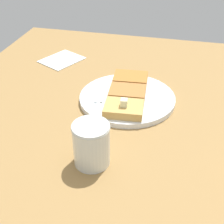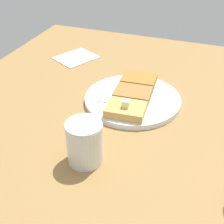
{
  "view_description": "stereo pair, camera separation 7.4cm",
  "coord_description": "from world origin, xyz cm",
  "px_view_note": "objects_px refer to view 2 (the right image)",
  "views": [
    {
      "loc": [
        -69.21,
        -11.71,
        48.53
      ],
      "look_at": [
        -9.57,
        2.48,
        6.49
      ],
      "focal_mm": 50.0,
      "sensor_mm": 36.0,
      "label": 1
    },
    {
      "loc": [
        -67.06,
        -18.82,
        48.53
      ],
      "look_at": [
        -9.57,
        2.48,
        6.49
      ],
      "focal_mm": 50.0,
      "sensor_mm": 36.0,
      "label": 2
    }
  ],
  "objects_px": {
    "napkin": "(76,58)",
    "plate": "(133,99)",
    "fork": "(102,104)",
    "syrup_jar": "(85,144)"
  },
  "relations": [
    {
      "from": "plate",
      "to": "napkin",
      "type": "relative_size",
      "value": 1.99
    },
    {
      "from": "plate",
      "to": "syrup_jar",
      "type": "bearing_deg",
      "value": 174.33
    },
    {
      "from": "fork",
      "to": "napkin",
      "type": "height_order",
      "value": "fork"
    },
    {
      "from": "plate",
      "to": "syrup_jar",
      "type": "xyz_separation_m",
      "value": [
        -0.26,
        0.03,
        0.04
      ]
    },
    {
      "from": "syrup_jar",
      "to": "plate",
      "type": "bearing_deg",
      "value": -5.67
    },
    {
      "from": "napkin",
      "to": "plate",
      "type": "bearing_deg",
      "value": -127.04
    },
    {
      "from": "napkin",
      "to": "fork",
      "type": "bearing_deg",
      "value": -142.5
    },
    {
      "from": "napkin",
      "to": "syrup_jar",
      "type": "bearing_deg",
      "value": -151.96
    },
    {
      "from": "fork",
      "to": "syrup_jar",
      "type": "bearing_deg",
      "value": -168.24
    },
    {
      "from": "plate",
      "to": "fork",
      "type": "height_order",
      "value": "fork"
    }
  ]
}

